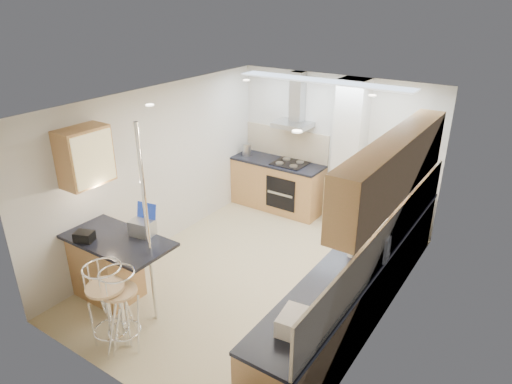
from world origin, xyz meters
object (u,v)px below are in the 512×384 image
Objects in this scene: microwave at (375,239)px; bar_stool_near at (108,308)px; laptop at (142,228)px; bread_bin at (295,323)px; bar_stool_end at (122,310)px.

bar_stool_near is (-2.18, -2.15, -0.54)m from microwave.
microwave reaches higher than laptop.
bar_stool_near is at bearing -175.94° from bread_bin.
bar_stool_end is at bearing -70.81° from laptop.
laptop is 2.47m from bread_bin.
bar_stool_end is (0.46, -0.81, -0.53)m from laptop.
laptop is 1.07m from bar_stool_end.
microwave is 2.82m from laptop.
bread_bin reaches higher than bar_stool_near.
bar_stool_near is 2.19m from bread_bin.
laptop is (-2.52, -1.26, -0.04)m from microwave.
laptop is at bearing 100.01° from bar_stool_near.
bar_stool_end is at bearing 22.90° from bar_stool_near.
laptop reaches higher than bar_stool_near.
microwave reaches higher than bar_stool_near.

